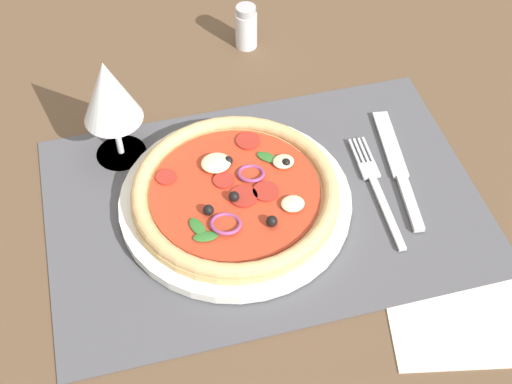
{
  "coord_description": "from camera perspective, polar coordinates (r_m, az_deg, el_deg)",
  "views": [
    {
      "loc": [
        -14.38,
        -51.55,
        65.66
      ],
      "look_at": [
        -1.02,
        0.0,
        2.68
      ],
      "focal_mm": 49.29,
      "sensor_mm": 36.0,
      "label": 1
    }
  ],
  "objects": [
    {
      "name": "fork",
      "position": [
        0.87,
        9.65,
        0.61
      ],
      "size": [
        2.47,
        18.05,
        0.44
      ],
      "rotation": [
        0.0,
        0.0,
        1.52
      ],
      "color": "silver",
      "rests_on": "placemat"
    },
    {
      "name": "plate",
      "position": [
        0.84,
        -1.68,
        -0.76
      ],
      "size": [
        27.66,
        27.66,
        1.28
      ],
      "primitive_type": "cylinder",
      "color": "silver",
      "rests_on": "placemat"
    },
    {
      "name": "pepper_shaker",
      "position": [
        1.05,
        -0.81,
        13.23
      ],
      "size": [
        3.2,
        3.2,
        6.7
      ],
      "color": "silver",
      "rests_on": "ground_plane"
    },
    {
      "name": "pizza",
      "position": [
        0.82,
        -1.69,
        0.01
      ],
      "size": [
        24.62,
        24.62,
        2.62
      ],
      "color": "tan",
      "rests_on": "plate"
    },
    {
      "name": "placemat",
      "position": [
        0.85,
        0.67,
        -0.95
      ],
      "size": [
        51.69,
        34.62,
        0.4
      ],
      "primitive_type": "cube",
      "color": "#4C4C51",
      "rests_on": "ground_plane"
    },
    {
      "name": "knife",
      "position": [
        0.9,
        11.43,
        2.06
      ],
      "size": [
        4.32,
        20.04,
        0.62
      ],
      "rotation": [
        0.0,
        0.0,
        1.44
      ],
      "color": "silver",
      "rests_on": "placemat"
    },
    {
      "name": "napkin",
      "position": [
        0.79,
        16.22,
        -9.04
      ],
      "size": [
        18.26,
        17.04,
        0.36
      ],
      "primitive_type": "cube",
      "rotation": [
        0.0,
        0.0,
        -0.2
      ],
      "color": "silver",
      "rests_on": "ground_plane"
    },
    {
      "name": "ground_plane",
      "position": [
        0.86,
        0.66,
        -1.55
      ],
      "size": [
        190.0,
        140.0,
        2.4
      ],
      "primitive_type": "cube",
      "color": "brown"
    },
    {
      "name": "wine_glass",
      "position": [
        0.85,
        -11.84,
        7.72
      ],
      "size": [
        7.2,
        7.2,
        14.9
      ],
      "color": "silver",
      "rests_on": "ground_plane"
    }
  ]
}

